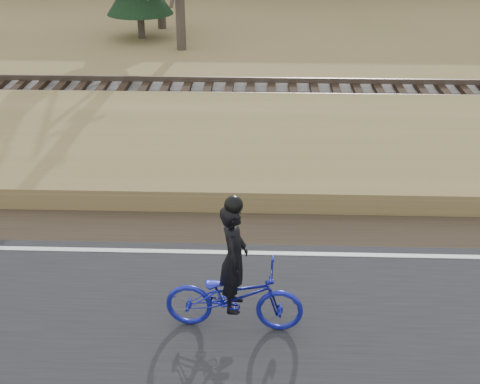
{
  "coord_description": "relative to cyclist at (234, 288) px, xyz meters",
  "views": [
    {
      "loc": [
        -2.64,
        -9.84,
        6.14
      ],
      "look_at": [
        -3.01,
        0.5,
        1.1
      ],
      "focal_mm": 50.0,
      "sensor_mm": 36.0,
      "label": 1
    }
  ],
  "objects": [
    {
      "name": "shoulder",
      "position": [
        3.01,
        3.07,
        -0.71
      ],
      "size": [
        120.0,
        1.6,
        0.04
      ],
      "primitive_type": "cube",
      "color": "#473A2B",
      "rests_on": "ground"
    },
    {
      "name": "railroad",
      "position": [
        3.01,
        9.87,
        -0.2
      ],
      "size": [
        120.0,
        2.4,
        0.29
      ],
      "color": "black",
      "rests_on": "ballast"
    },
    {
      "name": "embankment",
      "position": [
        3.01,
        6.07,
        -0.51
      ],
      "size": [
        120.0,
        5.0,
        0.44
      ],
      "primitive_type": "cube",
      "color": "olive",
      "rests_on": "ground"
    },
    {
      "name": "road",
      "position": [
        3.01,
        -0.63,
        -0.7
      ],
      "size": [
        120.0,
        6.0,
        0.06
      ],
      "primitive_type": "cube",
      "color": "black",
      "rests_on": "ground"
    },
    {
      "name": "cyclist",
      "position": [
        0.0,
        0.0,
        0.0
      ],
      "size": [
        2.03,
        0.81,
        2.13
      ],
      "rotation": [
        0.0,
        0.0,
        1.51
      ],
      "color": "#161B9A",
      "rests_on": "road"
    },
    {
      "name": "ground",
      "position": [
        3.01,
        1.87,
        -0.73
      ],
      "size": [
        120.0,
        120.0,
        0.0
      ],
      "primitive_type": "plane",
      "color": "olive",
      "rests_on": "ground"
    },
    {
      "name": "ballast",
      "position": [
        3.01,
        9.87,
        -0.51
      ],
      "size": [
        120.0,
        3.0,
        0.45
      ],
      "primitive_type": "cube",
      "color": "slate",
      "rests_on": "ground"
    },
    {
      "name": "edge_line",
      "position": [
        3.01,
        2.07,
        -0.67
      ],
      "size": [
        120.0,
        0.12,
        0.01
      ],
      "primitive_type": "cube",
      "color": "silver",
      "rests_on": "road"
    }
  ]
}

